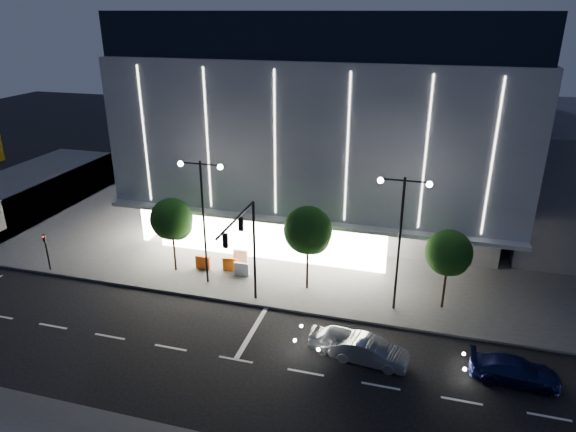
% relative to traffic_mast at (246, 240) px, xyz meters
% --- Properties ---
extents(ground, '(160.00, 160.00, 0.00)m').
position_rel_traffic_mast_xyz_m(ground, '(-1.00, -3.34, -5.03)').
color(ground, black).
rests_on(ground, ground).
extents(sidewalk_museum, '(70.00, 40.00, 0.15)m').
position_rel_traffic_mast_xyz_m(sidewalk_museum, '(4.00, 20.66, -4.95)').
color(sidewalk_museum, '#474747').
rests_on(sidewalk_museum, ground).
extents(museum, '(30.00, 25.80, 18.00)m').
position_rel_traffic_mast_xyz_m(museum, '(1.98, 18.97, 4.25)').
color(museum, '#4C4C51').
rests_on(museum, ground).
extents(traffic_mast, '(0.33, 5.89, 7.07)m').
position_rel_traffic_mast_xyz_m(traffic_mast, '(0.00, 0.00, 0.00)').
color(traffic_mast, black).
rests_on(traffic_mast, ground).
extents(street_lamp_west, '(3.16, 0.36, 9.00)m').
position_rel_traffic_mast_xyz_m(street_lamp_west, '(-4.00, 2.66, 0.93)').
color(street_lamp_west, black).
rests_on(street_lamp_west, ground).
extents(street_lamp_east, '(3.16, 0.36, 9.00)m').
position_rel_traffic_mast_xyz_m(street_lamp_east, '(9.00, 2.66, 0.93)').
color(street_lamp_east, black).
rests_on(street_lamp_east, ground).
extents(ped_signal_far, '(0.22, 0.24, 3.00)m').
position_rel_traffic_mast_xyz_m(ped_signal_far, '(-16.00, 1.16, -3.14)').
color(ped_signal_far, black).
rests_on(ped_signal_far, ground).
extents(tree_left, '(3.02, 3.02, 5.72)m').
position_rel_traffic_mast_xyz_m(tree_left, '(-6.97, 3.68, -0.99)').
color(tree_left, black).
rests_on(tree_left, ground).
extents(tree_mid, '(3.25, 3.25, 6.15)m').
position_rel_traffic_mast_xyz_m(tree_mid, '(3.03, 3.68, -0.69)').
color(tree_mid, black).
rests_on(tree_mid, ground).
extents(tree_right, '(2.91, 2.91, 5.51)m').
position_rel_traffic_mast_xyz_m(tree_right, '(12.03, 3.68, -1.14)').
color(tree_right, black).
rests_on(tree_right, ground).
extents(car_lead, '(4.40, 2.12, 1.45)m').
position_rel_traffic_mast_xyz_m(car_lead, '(6.76, -2.55, -4.30)').
color(car_lead, '#929599').
rests_on(car_lead, ground).
extents(car_second, '(4.42, 1.97, 1.41)m').
position_rel_traffic_mast_xyz_m(car_second, '(8.13, -3.01, -4.32)').
color(car_second, '#AAAEB2').
rests_on(car_second, ground).
extents(car_third, '(4.56, 1.94, 1.31)m').
position_rel_traffic_mast_xyz_m(car_third, '(15.64, -2.54, -4.37)').
color(car_third, '#141A4E').
rests_on(car_third, ground).
extents(barrier_a, '(1.10, 0.27, 1.00)m').
position_rel_traffic_mast_xyz_m(barrier_a, '(-5.14, 4.40, -4.38)').
color(barrier_a, '#F14F0D').
rests_on(barrier_a, sidewalk_museum).
extents(barrier_b, '(1.10, 0.26, 1.00)m').
position_rel_traffic_mast_xyz_m(barrier_b, '(-1.98, 4.17, -4.38)').
color(barrier_b, silver).
rests_on(barrier_b, sidewalk_museum).
extents(barrier_c, '(1.12, 0.36, 1.00)m').
position_rel_traffic_mast_xyz_m(barrier_c, '(-3.07, 4.65, -4.38)').
color(barrier_c, '#FF630E').
rests_on(barrier_c, sidewalk_museum).
extents(barrier_d, '(1.10, 0.26, 1.00)m').
position_rel_traffic_mast_xyz_m(barrier_d, '(-2.81, 6.15, -4.38)').
color(barrier_d, silver).
rests_on(barrier_d, sidewalk_museum).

